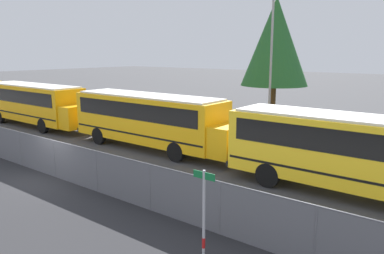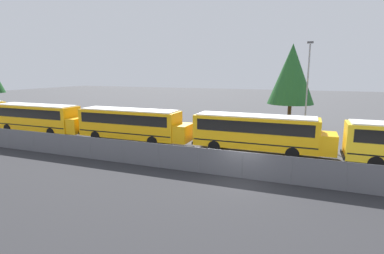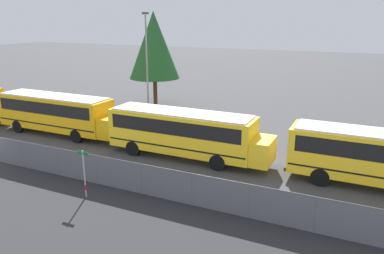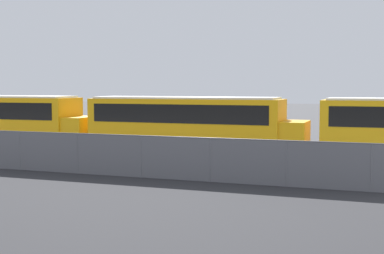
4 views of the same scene
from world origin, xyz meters
TOP-DOWN VIEW (x-y plane):
  - ground_plane at (0.00, 0.00)m, footprint 200.00×200.00m
  - road_strip at (0.00, -6.00)m, footprint 131.48×12.00m
  - fence at (-0.00, -0.00)m, footprint 97.55×0.07m
  - school_bus_1 at (-24.18, 5.89)m, footprint 11.60×2.57m
  - school_bus_2 at (-12.26, 6.15)m, footprint 11.60×2.57m
  - school_bus_3 at (-0.11, 6.50)m, footprint 11.60×2.57m
  - light_pole at (3.52, 14.81)m, footprint 0.60×0.24m
  - tree_2 at (1.65, 19.32)m, footprint 5.43×5.43m

SIDE VIEW (x-z plane):
  - ground_plane at x=0.00m, z-range 0.00..0.00m
  - road_strip at x=0.00m, z-range 0.00..0.01m
  - fence at x=0.00m, z-range 0.02..1.80m
  - school_bus_1 at x=-24.18m, z-range 0.32..3.59m
  - school_bus_2 at x=-12.26m, z-range 0.32..3.59m
  - school_bus_3 at x=-0.11m, z-range 0.32..3.59m
  - light_pole at x=3.52m, z-range 0.39..10.25m
  - tree_2 at x=1.65m, z-range 1.50..11.59m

